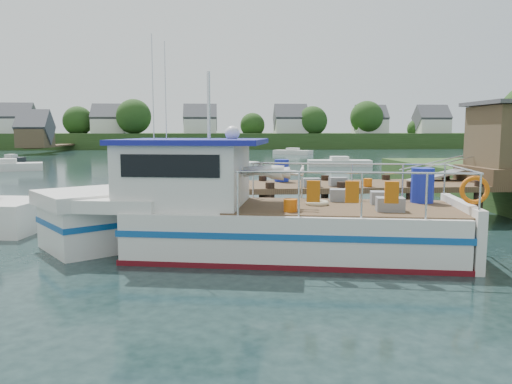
{
  "coord_description": "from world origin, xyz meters",
  "views": [
    {
      "loc": [
        -2.39,
        -18.23,
        3.36
      ],
      "look_at": [
        -1.0,
        -1.5,
        1.3
      ],
      "focal_mm": 35.0,
      "sensor_mm": 36.0,
      "label": 1
    }
  ],
  "objects": [
    {
      "name": "ground_plane",
      "position": [
        0.0,
        0.0,
        0.0
      ],
      "size": [
        160.0,
        160.0,
        0.0
      ],
      "primitive_type": "plane",
      "color": "#172A29"
    },
    {
      "name": "dock",
      "position": [
        6.51,
        0.01,
        2.24
      ],
      "size": [
        16.6,
        3.0,
        4.78
      ],
      "color": "#4D3824",
      "rests_on": "ground"
    },
    {
      "name": "moored_rowboat",
      "position": [
        -3.19,
        10.5,
        0.36
      ],
      "size": [
        3.26,
        2.96,
        0.96
      ],
      "rotation": [
        0.0,
        0.0,
        0.16
      ],
      "color": "#4D3824",
      "rests_on": "ground"
    },
    {
      "name": "lobster_boat",
      "position": [
        -1.72,
        -4.66,
        1.07
      ],
      "size": [
        12.22,
        5.49,
        5.88
      ],
      "rotation": [
        0.0,
        0.0,
        -0.2
      ],
      "color": "silver",
      "rests_on": "ground"
    },
    {
      "name": "moored_d",
      "position": [
        -8.95,
        39.0,
        0.4
      ],
      "size": [
        4.62,
        6.75,
        1.09
      ],
      "rotation": [
        0.0,
        0.0,
        -0.1
      ],
      "color": "silver",
      "rests_on": "ground"
    },
    {
      "name": "moored_far",
      "position": [
        8.83,
        52.86,
        0.35
      ],
      "size": [
        5.63,
        4.81,
        0.95
      ],
      "rotation": [
        0.0,
        0.0,
        -0.36
      ],
      "color": "silver",
      "rests_on": "ground"
    },
    {
      "name": "moored_a",
      "position": [
        -19.92,
        25.37,
        0.38
      ],
      "size": [
        5.93,
        3.5,
        1.04
      ],
      "rotation": [
        0.0,
        0.0,
        -0.05
      ],
      "color": "silver",
      "rests_on": "ground"
    },
    {
      "name": "moored_b",
      "position": [
        -1.54,
        24.46,
        0.46
      ],
      "size": [
        5.8,
        4.23,
        1.23
      ],
      "rotation": [
        0.0,
        0.0,
        0.13
      ],
      "color": "silver",
      "rests_on": "ground"
    },
    {
      "name": "far_shore",
      "position": [
        0.01,
        82.37,
        2.1
      ],
      "size": [
        140.0,
        42.55,
        9.22
      ],
      "color": "#29441C",
      "rests_on": "ground"
    },
    {
      "name": "moored_c",
      "position": [
        9.49,
        28.58,
        0.35
      ],
      "size": [
        6.17,
        2.72,
        0.94
      ],
      "rotation": [
        0.0,
        0.0,
        -0.29
      ],
      "color": "silver",
      "rests_on": "ground"
    },
    {
      "name": "moored_e",
      "position": [
        -23.1,
        34.54,
        0.37
      ],
      "size": [
        1.76,
        3.75,
        0.99
      ],
      "rotation": [
        0.0,
        0.0,
        0.02
      ],
      "color": "black",
      "rests_on": "ground"
    }
  ]
}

